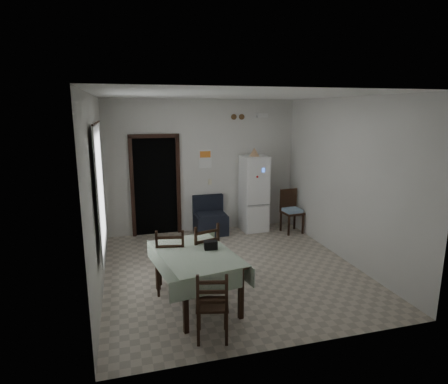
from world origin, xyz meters
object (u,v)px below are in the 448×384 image
object	(u,v)px
dining_table	(196,278)
dining_chair_far_right	(201,254)
dining_chair_far_left	(171,259)
dining_chair_near_head	(212,304)
navy_seat	(210,216)
corner_chair	(292,212)
fridge	(254,193)

from	to	relation	value
dining_table	dining_chair_far_right	world-z (taller)	dining_chair_far_right
dining_chair_far_left	dining_chair_far_right	world-z (taller)	dining_chair_far_right
dining_table	dining_chair_near_head	distance (m)	0.86
navy_seat	corner_chair	xyz separation A→B (m)	(1.76, -0.39, 0.07)
navy_seat	dining_chair_far_right	xyz separation A→B (m)	(-0.71, -2.37, 0.10)
fridge	dining_chair_far_right	world-z (taller)	fridge
navy_seat	corner_chair	bearing A→B (deg)	-13.37
dining_table	dining_chair_far_right	distance (m)	0.57
fridge	navy_seat	xyz separation A→B (m)	(-1.00, 0.00, -0.43)
dining_chair_far_right	dining_chair_near_head	xyz separation A→B (m)	(-0.16, -1.38, -0.07)
corner_chair	dining_table	world-z (taller)	corner_chair
corner_chair	dining_chair_near_head	bearing A→B (deg)	-133.06
dining_table	dining_chair_far_left	bearing A→B (deg)	111.21
dining_chair_near_head	dining_chair_far_left	bearing A→B (deg)	-63.57
corner_chair	dining_table	bearing A→B (deg)	-141.75
corner_chair	dining_chair_far_left	bearing A→B (deg)	-150.31
fridge	corner_chair	distance (m)	0.93
corner_chair	dining_chair_far_right	world-z (taller)	dining_chair_far_right
corner_chair	dining_chair_near_head	distance (m)	4.27
corner_chair	dining_chair_far_left	world-z (taller)	dining_chair_far_left
corner_chair	dining_table	distance (m)	3.65
dining_table	dining_chair_far_right	xyz separation A→B (m)	(0.18, 0.52, 0.13)
dining_chair_near_head	dining_chair_far_right	bearing A→B (deg)	-83.16
fridge	dining_chair_far_right	xyz separation A→B (m)	(-1.71, -2.37, -0.33)
dining_chair_far_right	dining_chair_near_head	size ratio (longest dim) A/B	1.16
fridge	dining_chair_far_left	size ratio (longest dim) A/B	1.68
dining_table	navy_seat	bearing A→B (deg)	62.82
corner_chair	dining_chair_far_left	distance (m)	3.57
fridge	dining_chair_far_right	distance (m)	2.95
fridge	dining_chair_near_head	world-z (taller)	fridge
corner_chair	dining_chair_far_right	distance (m)	3.17
fridge	navy_seat	bearing A→B (deg)	177.60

